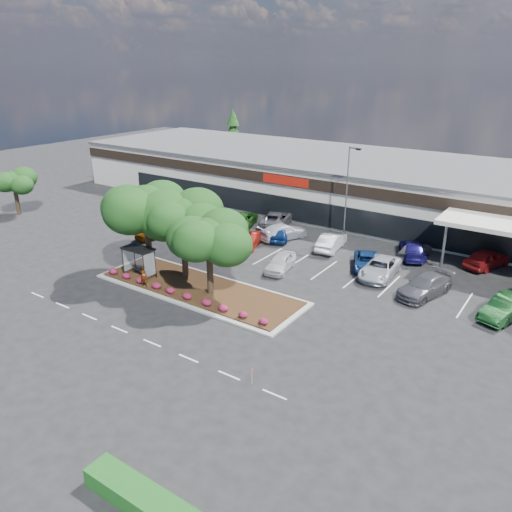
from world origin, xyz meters
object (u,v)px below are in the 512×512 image
Objects in this scene: car_0 at (155,231)px; car_1 at (203,234)px; survey_stake at (252,374)px; light_pole at (347,199)px.

car_1 reaches higher than car_0.
survey_stake is 0.17× the size of car_1.
car_1 is (-18.00, 16.92, 0.20)m from survey_stake.
car_1 is at bearing -141.68° from light_pole.
car_1 is (-11.58, -9.15, -3.39)m from light_pole.
light_pole reaches higher than survey_stake.
survey_stake is (6.42, -26.07, -3.59)m from light_pole.
light_pole is at bearing 42.80° from car_0.
survey_stake is 27.54m from car_0.
car_0 is 5.31m from car_1.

